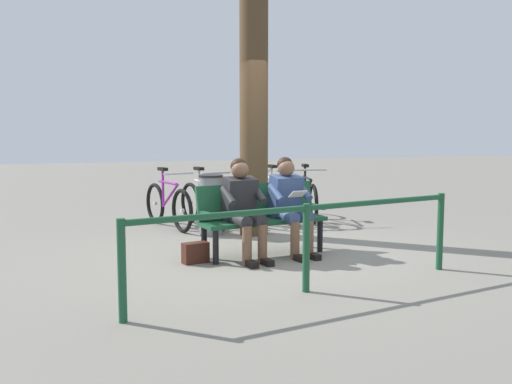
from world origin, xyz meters
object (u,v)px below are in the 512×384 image
at_px(person_companion, 243,204).
at_px(person_reading, 289,201).
at_px(bicycle_blue, 307,199).
at_px(bicycle_green, 168,205).
at_px(litter_bin, 211,205).
at_px(bench, 261,213).
at_px(bicycle_orange, 204,204).
at_px(tree_trunk, 254,106).
at_px(bicycle_purple, 244,201).
at_px(handbag, 195,253).
at_px(bicycle_red, 277,200).

bearing_deg(person_companion, person_reading, 179.95).
relative_size(bicycle_blue, bicycle_green, 1.01).
bearing_deg(bicycle_green, litter_bin, 18.05).
distance_m(bench, person_reading, 0.39).
distance_m(person_reading, bicycle_orange, 2.36).
bearing_deg(person_reading, bicycle_green, -74.46).
relative_size(tree_trunk, bicycle_orange, 2.26).
height_order(litter_bin, bicycle_blue, bicycle_blue).
bearing_deg(bicycle_orange, bicycle_purple, 89.19).
height_order(handbag, bicycle_red, bicycle_red).
xyz_separation_m(handbag, bicycle_red, (-1.94, -2.55, 0.24)).
height_order(tree_trunk, bicycle_green, tree_trunk).
xyz_separation_m(person_companion, bicycle_red, (-1.36, -2.54, -0.30)).
height_order(litter_bin, bicycle_red, bicycle_red).
bearing_deg(bicycle_red, bicycle_blue, 80.22).
xyz_separation_m(tree_trunk, litter_bin, (0.61, -0.16, -1.42)).
bearing_deg(litter_bin, tree_trunk, 165.26).
xyz_separation_m(person_companion, bicycle_green, (0.48, -2.46, -0.30)).
height_order(bicycle_red, bicycle_orange, same).
bearing_deg(tree_trunk, bicycle_red, -125.65).
distance_m(bicycle_purple, bicycle_orange, 0.72).
relative_size(bicycle_blue, bicycle_red, 0.99).
bearing_deg(bicycle_blue, bicycle_purple, -78.17).
bearing_deg(bicycle_purple, person_reading, -19.51).
bearing_deg(person_companion, handbag, -8.16).
height_order(person_reading, tree_trunk, tree_trunk).
distance_m(person_reading, handbag, 1.34).
distance_m(bicycle_red, bicycle_purple, 0.58).
height_order(handbag, bicycle_purple, bicycle_purple).
relative_size(handbag, bicycle_green, 0.18).
bearing_deg(bicycle_blue, bicycle_red, -78.90).
height_order(person_companion, bicycle_purple, person_companion).
xyz_separation_m(tree_trunk, bicycle_blue, (-1.28, -1.01, -1.51)).
bearing_deg(litter_bin, bicycle_purple, -131.48).
xyz_separation_m(person_reading, bicycle_orange, (0.55, -2.27, -0.31)).
xyz_separation_m(person_companion, tree_trunk, (-0.63, -1.51, 1.20)).
bearing_deg(bicycle_green, bench, 4.55).
relative_size(bench, bicycle_purple, 1.02).
distance_m(person_companion, bicycle_green, 2.52).
bearing_deg(bicycle_orange, tree_trunk, 18.58).
relative_size(person_reading, bicycle_blue, 0.73).
bearing_deg(bicycle_blue, bicycle_orange, -73.06).
distance_m(bicycle_blue, bicycle_red, 0.54).
xyz_separation_m(bench, tree_trunk, (-0.33, -1.30, 1.36)).
relative_size(person_reading, litter_bin, 1.37).
relative_size(person_companion, litter_bin, 1.37).
xyz_separation_m(person_companion, bicycle_blue, (-1.90, -2.53, -0.30)).
distance_m(handbag, bicycle_green, 2.49).
bearing_deg(bicycle_purple, tree_trunk, -24.63).
distance_m(tree_trunk, bicycle_orange, 1.82).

